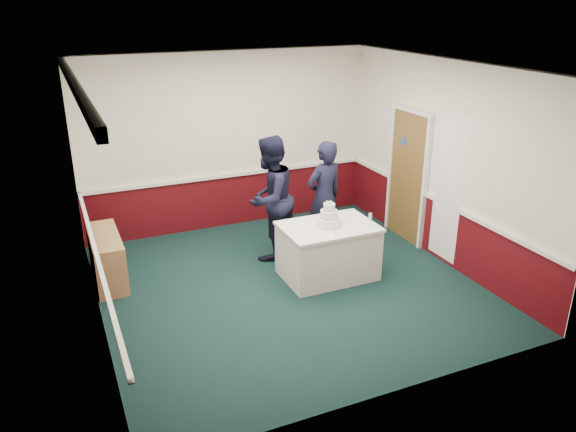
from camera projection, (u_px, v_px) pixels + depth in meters
name	position (u px, v px, depth m)	size (l,w,h in m)	color
ground	(288.00, 286.00, 7.88)	(5.00, 5.00, 0.00)	#143029
room_shell	(276.00, 139.00, 7.71)	(5.00, 5.00, 3.00)	white
sideboard	(107.00, 258.00, 7.91)	(0.41, 1.20, 0.70)	#A37E4F
cake_table	(328.00, 251.00, 8.02)	(1.32, 0.92, 0.79)	white
wedding_cake	(329.00, 218.00, 7.84)	(0.35, 0.35, 0.36)	white
cake_knife	(333.00, 231.00, 7.69)	(0.01, 0.22, 0.01)	silver
champagne_flute	(370.00, 218.00, 7.77)	(0.05, 0.05, 0.21)	silver
person_man	(270.00, 198.00, 8.45)	(0.93, 0.72, 1.91)	black
person_woman	(324.00, 197.00, 8.67)	(0.65, 0.43, 1.78)	black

